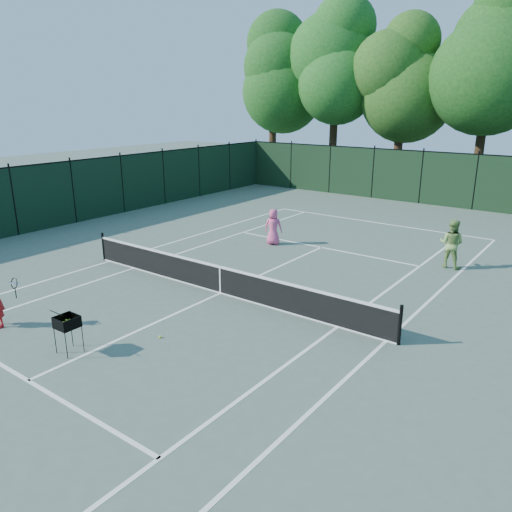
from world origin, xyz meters
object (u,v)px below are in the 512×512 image
Objects in this scene: loose_ball_midcourt at (160,337)px; ball_hopper at (67,322)px; player_pink at (273,227)px; player_green at (451,244)px.

ball_hopper is at bearing -123.02° from loose_ball_midcourt.
loose_ball_midcourt is (1.18, 1.81, -0.75)m from ball_hopper.
loose_ball_midcourt is at bearing 55.12° from ball_hopper.
player_green is at bearing 167.80° from player_pink.
player_green is 26.20× the size of loose_ball_midcourt.
player_green is (6.87, 1.31, 0.14)m from player_pink.
player_pink is 22.20× the size of loose_ball_midcourt.
player_green reaches higher than player_pink.
ball_hopper reaches higher than loose_ball_midcourt.
ball_hopper is 2.29m from loose_ball_midcourt.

